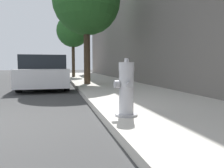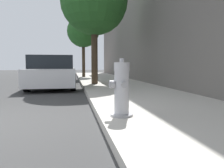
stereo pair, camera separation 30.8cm
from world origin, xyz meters
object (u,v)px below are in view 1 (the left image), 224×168
at_px(street_tree_far, 73,31).
at_px(parked_car_far, 52,68).
at_px(fire_hydrant, 126,90).
at_px(parked_car_mid, 50,70).
at_px(street_tree_near, 86,1).
at_px(parked_car_near, 45,72).

bearing_deg(street_tree_far, parked_car_far, 102.59).
distance_m(fire_hydrant, parked_car_mid, 13.26).
height_order(fire_hydrant, street_tree_near, street_tree_near).
xyz_separation_m(parked_car_far, street_tree_near, (1.83, -13.19, 3.06)).
distance_m(parked_car_near, parked_car_mid, 6.89).
distance_m(fire_hydrant, street_tree_far, 12.38).
relative_size(parked_car_near, parked_car_far, 1.10).
bearing_deg(fire_hydrant, parked_car_near, 104.21).
height_order(parked_car_mid, street_tree_far, street_tree_far).
bearing_deg(street_tree_far, fire_hydrant, -90.15).
xyz_separation_m(parked_car_mid, street_tree_near, (1.76, -6.89, 3.10)).
relative_size(street_tree_near, street_tree_far, 1.18).
bearing_deg(street_tree_near, fire_hydrant, -91.90).
xyz_separation_m(fire_hydrant, parked_car_mid, (-1.55, 13.17, 0.05)).
xyz_separation_m(parked_car_far, street_tree_far, (1.65, -7.39, 2.64)).
height_order(street_tree_near, street_tree_far, street_tree_near).
xyz_separation_m(parked_car_mid, parked_car_far, (-0.07, 6.30, 0.03)).
xyz_separation_m(parked_car_mid, street_tree_far, (1.58, -1.09, 2.67)).
bearing_deg(parked_car_near, parked_car_mid, 89.67).
relative_size(fire_hydrant, parked_car_far, 0.23).
relative_size(parked_car_near, street_tree_near, 0.90).
distance_m(street_tree_near, street_tree_far, 5.82).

